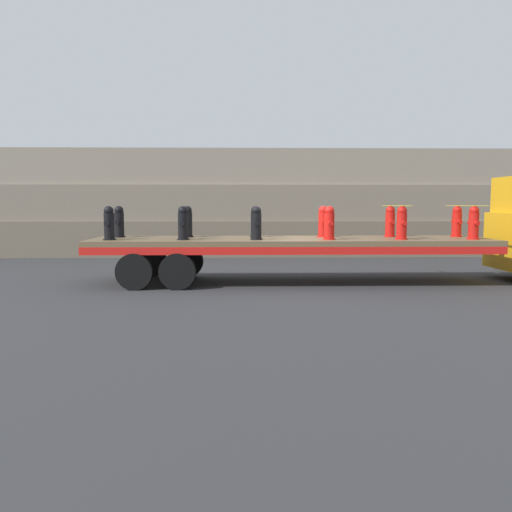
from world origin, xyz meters
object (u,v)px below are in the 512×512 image
object	(u,v)px
fire_hydrant_black_near_1	(183,223)
fire_hydrant_red_far_4	(390,222)
fire_hydrant_red_near_5	(474,223)
fire_hydrant_red_far_5	(457,222)
fire_hydrant_black_near_0	(109,223)
fire_hydrant_red_far_3	(323,222)
fire_hydrant_black_near_2	(256,223)
fire_hydrant_black_far_0	(119,222)
fire_hydrant_red_near_3	(329,223)
flatbed_trailer	(265,246)
fire_hydrant_black_far_2	(256,222)
fire_hydrant_black_far_1	(188,222)
fire_hydrant_red_near_4	(402,223)

from	to	relation	value
fire_hydrant_black_near_1	fire_hydrant_red_far_4	bearing A→B (deg)	10.38
fire_hydrant_red_near_5	fire_hydrant_red_far_5	distance (m)	1.07
fire_hydrant_black_near_0	fire_hydrant_red_near_5	distance (m)	9.74
fire_hydrant_red_far_3	fire_hydrant_red_far_4	size ratio (longest dim) A/B	1.00
fire_hydrant_red_far_5	fire_hydrant_black_near_2	bearing A→B (deg)	-169.62
fire_hydrant_black_far_0	fire_hydrant_red_near_3	size ratio (longest dim) A/B	1.00
flatbed_trailer	fire_hydrant_red_far_5	xyz separation A→B (m)	(5.59, 0.54, 0.66)
fire_hydrant_black_near_0	fire_hydrant_red_near_3	size ratio (longest dim) A/B	1.00
fire_hydrant_black_near_1	fire_hydrant_black_far_2	size ratio (longest dim) A/B	1.00
fire_hydrant_black_far_1	fire_hydrant_red_far_5	distance (m)	7.79
fire_hydrant_red_far_4	fire_hydrant_black_near_2	bearing A→B (deg)	-164.63
fire_hydrant_black_near_1	fire_hydrant_red_near_4	bearing A→B (deg)	0.00
fire_hydrant_red_far_4	fire_hydrant_black_far_2	bearing A→B (deg)	180.00
fire_hydrant_black_near_1	fire_hydrant_black_near_2	world-z (taller)	same
fire_hydrant_black_near_1	fire_hydrant_red_near_4	size ratio (longest dim) A/B	1.00
fire_hydrant_black_near_2	fire_hydrant_red_near_3	world-z (taller)	same
fire_hydrant_black_far_1	fire_hydrant_black_near_2	xyz separation A→B (m)	(1.95, -1.07, 0.00)
fire_hydrant_black_near_2	fire_hydrant_red_near_3	distance (m)	1.95
fire_hydrant_red_far_3	fire_hydrant_red_near_4	xyz separation A→B (m)	(1.95, -1.07, 0.00)
fire_hydrant_red_far_4	fire_hydrant_red_near_5	bearing A→B (deg)	-28.80
flatbed_trailer	fire_hydrant_red_far_4	world-z (taller)	fire_hydrant_red_far_4
fire_hydrant_red_far_4	fire_hydrant_red_far_3	bearing A→B (deg)	180.00
fire_hydrant_red_far_3	fire_hydrant_black_far_2	bearing A→B (deg)	180.00
fire_hydrant_black_near_1	fire_hydrant_black_far_2	distance (m)	2.22
fire_hydrant_black_far_0	fire_hydrant_black_far_2	bearing A→B (deg)	0.00
fire_hydrant_red_near_5	fire_hydrant_red_far_5	xyz separation A→B (m)	(0.00, 1.07, 0.00)
fire_hydrant_black_far_2	fire_hydrant_red_near_5	xyz separation A→B (m)	(5.84, -1.07, 0.00)
fire_hydrant_black_far_0	fire_hydrant_red_far_3	distance (m)	5.84
fire_hydrant_red_near_3	fire_hydrant_red_near_5	xyz separation A→B (m)	(3.90, 0.00, 0.00)
flatbed_trailer	fire_hydrant_red_near_3	world-z (taller)	fire_hydrant_red_near_3
fire_hydrant_black_near_0	fire_hydrant_red_far_5	distance (m)	9.80
fire_hydrant_black_near_1	fire_hydrant_black_far_1	bearing A→B (deg)	90.00
fire_hydrant_black_far_0	fire_hydrant_red_far_4	world-z (taller)	same
fire_hydrant_red_near_3	fire_hydrant_red_far_5	world-z (taller)	same
fire_hydrant_red_near_3	fire_hydrant_red_near_4	world-z (taller)	same
flatbed_trailer	fire_hydrant_red_far_4	size ratio (longest dim) A/B	12.24
fire_hydrant_black_far_1	fire_hydrant_red_far_4	distance (m)	5.84
flatbed_trailer	fire_hydrant_red_far_4	xyz separation A→B (m)	(3.64, 0.54, 0.66)
fire_hydrant_black_near_0	fire_hydrant_red_far_4	xyz separation A→B (m)	(7.79, 1.07, 0.00)
fire_hydrant_black_near_0	fire_hydrant_black_far_1	size ratio (longest dim) A/B	1.00
fire_hydrant_black_far_1	fire_hydrant_red_far_3	distance (m)	3.90
fire_hydrant_red_near_5	fire_hydrant_black_far_0	bearing A→B (deg)	173.73
fire_hydrant_black_near_2	fire_hydrant_red_near_4	world-z (taller)	same
fire_hydrant_red_near_3	fire_hydrant_red_near_5	distance (m)	3.90
fire_hydrant_black_far_1	fire_hydrant_black_far_2	xyz separation A→B (m)	(1.95, 0.00, 0.00)
fire_hydrant_black_near_2	fire_hydrant_black_far_2	world-z (taller)	same
fire_hydrant_red_near_4	fire_hydrant_black_near_0	bearing A→B (deg)	180.00
fire_hydrant_black_far_0	fire_hydrant_black_near_2	size ratio (longest dim) A/B	1.00
fire_hydrant_black_far_1	fire_hydrant_red_far_4	world-z (taller)	same
fire_hydrant_black_far_0	fire_hydrant_black_near_1	xyz separation A→B (m)	(1.95, -1.07, 0.00)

